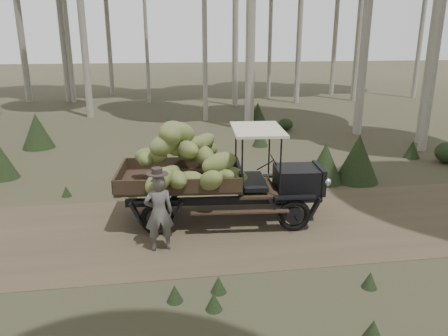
{
  "coord_description": "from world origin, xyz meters",
  "views": [
    {
      "loc": [
        0.63,
        -8.83,
        4.14
      ],
      "look_at": [
        2.06,
        0.51,
        1.24
      ],
      "focal_mm": 35.0,
      "sensor_mm": 36.0,
      "label": 1
    }
  ],
  "objects": [
    {
      "name": "banana_truck",
      "position": [
        1.63,
        0.42,
        1.36
      ],
      "size": [
        4.83,
        2.4,
        2.39
      ],
      "rotation": [
        0.0,
        0.0,
        -0.08
      ],
      "color": "black",
      "rests_on": "ground"
    },
    {
      "name": "dirt_track",
      "position": [
        0.0,
        0.0,
        0.0
      ],
      "size": [
        70.0,
        4.0,
        0.01
      ],
      "primitive_type": "cube",
      "color": "brown",
      "rests_on": "ground"
    },
    {
      "name": "ground",
      "position": [
        0.0,
        0.0,
        0.0
      ],
      "size": [
        120.0,
        120.0,
        0.0
      ],
      "primitive_type": "plane",
      "color": "#473D2B",
      "rests_on": "ground"
    },
    {
      "name": "undergrowth",
      "position": [
        0.02,
        0.22,
        0.53
      ],
      "size": [
        24.41,
        20.71,
        1.39
      ],
      "color": "#233319",
      "rests_on": "ground"
    },
    {
      "name": "farmer",
      "position": [
        0.56,
        -0.81,
        0.81
      ],
      "size": [
        0.62,
        0.47,
        1.71
      ],
      "rotation": [
        0.0,
        0.0,
        3.28
      ],
      "color": "#55534D",
      "rests_on": "ground"
    }
  ]
}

